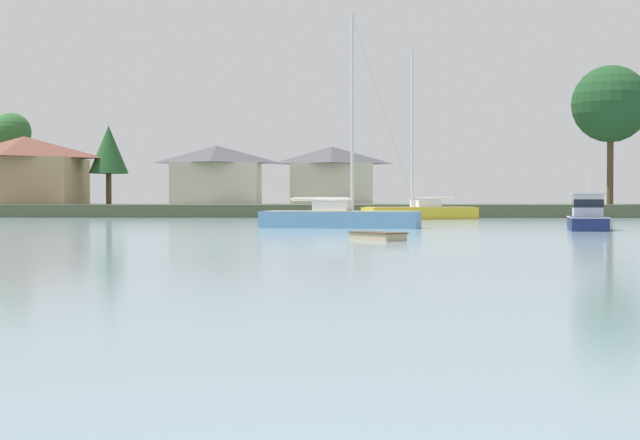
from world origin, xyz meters
TOP-DOWN VIEW (x-y plane):
  - far_shore_bank at (0.00, 100.20)m, footprint 189.51×42.13m
  - sailboat_yellow at (-0.50, 71.44)m, footprint 10.11×6.39m
  - sailboat_skyblue at (-7.05, 45.31)m, footprint 9.45×4.18m
  - dinghy_sand at (-5.31, 28.12)m, footprint 2.38×2.70m
  - cruiser_navy at (6.45, 42.59)m, footprint 2.99×6.89m
  - shore_tree_left_mid at (19.08, 85.24)m, footprint 7.57×7.57m
  - shore_tree_inland_c at (-32.64, 93.00)m, footprint 4.24×4.24m
  - shore_tree_inland_b at (-46.55, 102.17)m, footprint 4.61×4.61m
  - cottage_eastern at (-41.55, 92.05)m, footprint 12.53×10.42m
  - cottage_behind_trees at (-22.13, 101.68)m, footprint 10.76×7.28m
  - cottage_hillside at (-8.80, 108.64)m, footprint 10.79×7.38m

SIDE VIEW (x-z plane):
  - dinghy_sand at x=-5.31m, z-range -0.11..0.34m
  - sailboat_skyblue at x=-7.05m, z-range -6.17..6.74m
  - sailboat_yellow at x=-0.50m, z-range -7.27..7.90m
  - cruiser_navy at x=6.45m, z-range -1.43..2.37m
  - far_shore_bank at x=0.00m, z-range 0.00..1.21m
  - cottage_behind_trees at x=-22.13m, z-range 1.32..8.14m
  - cottage_hillside at x=-8.80m, z-range 1.33..8.40m
  - cottage_eastern at x=-41.55m, z-range 1.34..8.63m
  - shore_tree_inland_c at x=-32.64m, z-range 2.81..11.33m
  - shore_tree_inland_b at x=-46.55m, z-range 4.10..14.88m
  - shore_tree_left_mid at x=19.08m, z-range 4.22..17.89m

